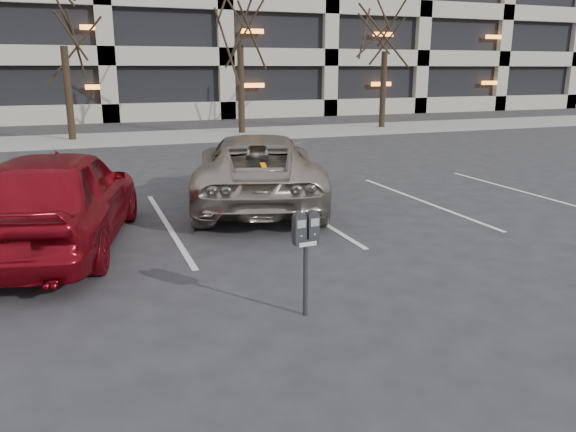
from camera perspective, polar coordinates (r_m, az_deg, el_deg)
name	(u,v)px	position (r m, az deg, el deg)	size (l,w,h in m)	color
ground	(279,254)	(8.92, -0.90, -3.86)	(140.00, 140.00, 0.00)	#28282B
sidewalk	(150,138)	(24.29, -13.88, 7.74)	(80.00, 4.00, 0.12)	gray
stall_lines	(168,225)	(10.75, -12.14, -0.92)	(16.90, 5.20, 0.00)	silver
tree_d	(387,1)	(27.84, 10.00, 20.69)	(3.55, 3.55, 8.06)	black
parking_meter	(306,238)	(6.46, 1.82, -2.25)	(0.33, 0.15, 1.25)	black
suv_silver	(257,169)	(12.10, -3.16, 4.79)	(3.92, 5.94, 1.52)	#A79E8E
car_red	(57,198)	(9.72, -22.41, 1.69)	(1.98, 4.92, 1.68)	maroon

